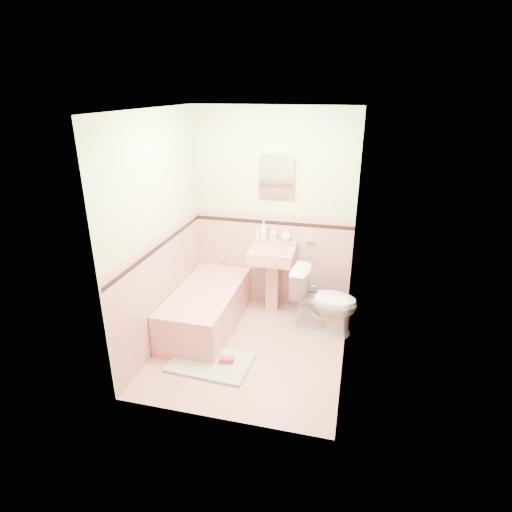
% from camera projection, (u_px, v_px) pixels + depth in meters
% --- Properties ---
extents(floor, '(2.20, 2.20, 0.00)m').
position_uv_depth(floor, '(251.00, 348.00, 4.65)').
color(floor, tan).
rests_on(floor, ground).
extents(ceiling, '(2.20, 2.20, 0.00)m').
position_uv_depth(ceiling, '(249.00, 109.00, 3.71)').
color(ceiling, white).
rests_on(ceiling, ground).
extents(wall_back, '(2.50, 0.00, 2.50)m').
position_uv_depth(wall_back, '(273.00, 212.00, 5.17)').
color(wall_back, beige).
rests_on(wall_back, ground).
extents(wall_front, '(2.50, 0.00, 2.50)m').
position_uv_depth(wall_front, '(213.00, 290.00, 3.19)').
color(wall_front, beige).
rests_on(wall_front, ground).
extents(wall_left, '(0.00, 2.50, 2.50)m').
position_uv_depth(wall_left, '(158.00, 234.00, 4.40)').
color(wall_left, beige).
rests_on(wall_left, ground).
extents(wall_right, '(0.00, 2.50, 2.50)m').
position_uv_depth(wall_right, '(352.00, 251.00, 3.95)').
color(wall_right, beige).
rests_on(wall_right, ground).
extents(wainscot_back, '(2.00, 0.00, 2.00)m').
position_uv_depth(wainscot_back, '(272.00, 261.00, 5.40)').
color(wainscot_back, tan).
rests_on(wainscot_back, ground).
extents(wainscot_front, '(2.00, 0.00, 2.00)m').
position_uv_depth(wainscot_front, '(217.00, 360.00, 3.44)').
color(wainscot_front, tan).
rests_on(wainscot_front, ground).
extents(wainscot_left, '(0.00, 2.20, 2.20)m').
position_uv_depth(wainscot_left, '(164.00, 290.00, 4.64)').
color(wainscot_left, tan).
rests_on(wainscot_left, ground).
extents(wainscot_right, '(0.00, 2.20, 2.20)m').
position_uv_depth(wainscot_right, '(346.00, 311.00, 4.20)').
color(wainscot_right, tan).
rests_on(wainscot_right, ground).
extents(accent_back, '(2.00, 0.00, 2.00)m').
position_uv_depth(accent_back, '(272.00, 223.00, 5.20)').
color(accent_back, black).
rests_on(accent_back, ground).
extents(accent_front, '(2.00, 0.00, 2.00)m').
position_uv_depth(accent_front, '(214.00, 304.00, 3.25)').
color(accent_front, black).
rests_on(accent_front, ground).
extents(accent_left, '(0.00, 2.20, 2.20)m').
position_uv_depth(accent_left, '(161.00, 246.00, 4.45)').
color(accent_left, black).
rests_on(accent_left, ground).
extents(accent_right, '(0.00, 2.20, 2.20)m').
position_uv_depth(accent_right, '(349.00, 263.00, 4.01)').
color(accent_right, black).
rests_on(accent_right, ground).
extents(cap_back, '(2.00, 0.00, 2.00)m').
position_uv_depth(cap_back, '(272.00, 215.00, 5.16)').
color(cap_back, tan).
rests_on(cap_back, ground).
extents(cap_front, '(2.00, 0.00, 2.00)m').
position_uv_depth(cap_front, '(214.00, 293.00, 3.22)').
color(cap_front, tan).
rests_on(cap_front, ground).
extents(cap_left, '(0.00, 2.20, 2.20)m').
position_uv_depth(cap_left, '(160.00, 237.00, 4.41)').
color(cap_left, tan).
rests_on(cap_left, ground).
extents(cap_right, '(0.00, 2.20, 2.20)m').
position_uv_depth(cap_right, '(350.00, 253.00, 3.97)').
color(cap_right, tan).
rests_on(cap_right, ground).
extents(bathtub, '(0.70, 1.50, 0.45)m').
position_uv_depth(bathtub, '(206.00, 309.00, 5.00)').
color(bathtub, tan).
rests_on(bathtub, floor).
extents(tub_faucet, '(0.04, 0.12, 0.04)m').
position_uv_depth(tub_faucet, '(224.00, 256.00, 5.50)').
color(tub_faucet, silver).
rests_on(tub_faucet, wall_back).
extents(sink, '(0.54, 0.48, 0.85)m').
position_uv_depth(sink, '(272.00, 281.00, 5.25)').
color(sink, tan).
rests_on(sink, floor).
extents(sink_faucet, '(0.02, 0.02, 0.10)m').
position_uv_depth(sink_faucet, '(275.00, 238.00, 5.18)').
color(sink_faucet, silver).
rests_on(sink_faucet, sink).
extents(medicine_cabinet, '(0.36, 0.04, 0.46)m').
position_uv_depth(medicine_cabinet, '(277.00, 176.00, 4.96)').
color(medicine_cabinet, white).
rests_on(medicine_cabinet, wall_back).
extents(soap_dish, '(0.11, 0.06, 0.04)m').
position_uv_depth(soap_dish, '(309.00, 239.00, 5.14)').
color(soap_dish, tan).
rests_on(soap_dish, wall_back).
extents(soap_bottle_left, '(0.10, 0.10, 0.24)m').
position_uv_depth(soap_bottle_left, '(264.00, 230.00, 5.22)').
color(soap_bottle_left, '#B2B2B2').
rests_on(soap_bottle_left, sink).
extents(soap_bottle_mid, '(0.08, 0.08, 0.17)m').
position_uv_depth(soap_bottle_mid, '(274.00, 233.00, 5.20)').
color(soap_bottle_mid, '#B2B2B2').
rests_on(soap_bottle_mid, sink).
extents(soap_bottle_right, '(0.13, 0.13, 0.15)m').
position_uv_depth(soap_bottle_right, '(286.00, 235.00, 5.17)').
color(soap_bottle_right, '#B2B2B2').
rests_on(soap_bottle_right, sink).
extents(tube, '(0.04, 0.04, 0.12)m').
position_uv_depth(tube, '(258.00, 234.00, 5.26)').
color(tube, white).
rests_on(tube, sink).
extents(toilet, '(0.79, 0.50, 0.77)m').
position_uv_depth(toilet, '(324.00, 301.00, 4.86)').
color(toilet, white).
rests_on(toilet, floor).
extents(bucket, '(0.33, 0.33, 0.28)m').
position_uv_depth(bucket, '(310.00, 306.00, 5.23)').
color(bucket, '#050BA8').
rests_on(bucket, floor).
extents(bath_mat, '(0.85, 0.59, 0.03)m').
position_uv_depth(bath_mat, '(211.00, 363.00, 4.37)').
color(bath_mat, '#92A186').
rests_on(bath_mat, floor).
extents(shoe, '(0.16, 0.10, 0.06)m').
position_uv_depth(shoe, '(226.00, 360.00, 4.34)').
color(shoe, '#BF1E59').
rests_on(shoe, bath_mat).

